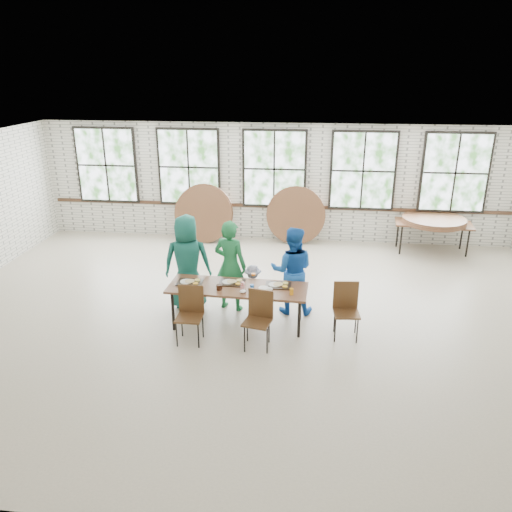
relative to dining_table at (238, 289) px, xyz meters
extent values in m
plane|color=#C4B49C|center=(0.24, 0.31, -0.69)|extent=(12.00, 12.00, 0.00)
plane|color=white|center=(0.24, 0.31, 2.31)|extent=(12.00, 12.00, 0.00)
plane|color=silver|center=(0.24, 4.81, 0.81)|extent=(12.00, 0.00, 12.00)
plane|color=silver|center=(0.24, -4.19, 0.81)|extent=(12.00, 0.00, 12.00)
cube|color=#422819|center=(0.24, 4.78, 0.21)|extent=(11.80, 0.05, 0.08)
cube|color=black|center=(-4.16, 4.75, 1.19)|extent=(1.62, 0.05, 1.97)
cube|color=white|center=(-4.16, 4.71, 1.19)|extent=(1.50, 0.01, 1.85)
cube|color=black|center=(-1.96, 4.75, 1.19)|extent=(1.62, 0.05, 1.97)
cube|color=white|center=(-1.96, 4.71, 1.19)|extent=(1.50, 0.01, 1.85)
cube|color=black|center=(0.24, 4.75, 1.19)|extent=(1.62, 0.05, 1.97)
cube|color=white|center=(0.24, 4.71, 1.19)|extent=(1.50, 0.01, 1.85)
cube|color=black|center=(2.44, 4.75, 1.19)|extent=(1.62, 0.05, 1.97)
cube|color=white|center=(2.44, 4.71, 1.19)|extent=(1.50, 0.01, 1.85)
cube|color=black|center=(4.64, 4.75, 1.19)|extent=(1.62, 0.05, 1.97)
cube|color=white|center=(4.64, 4.71, 1.19)|extent=(1.50, 0.01, 1.85)
cube|color=brown|center=(0.00, 0.00, 0.03)|extent=(2.43, 0.90, 0.04)
cylinder|color=black|center=(-1.08, -0.30, -0.34)|extent=(0.05, 0.05, 0.70)
cylinder|color=black|center=(-1.08, 0.30, -0.34)|extent=(0.05, 0.05, 0.70)
cylinder|color=black|center=(1.08, -0.30, -0.34)|extent=(0.05, 0.05, 0.70)
cylinder|color=black|center=(1.08, 0.30, -0.34)|extent=(0.05, 0.05, 0.70)
cube|color=#51331B|center=(-0.70, -0.67, -0.24)|extent=(0.42, 0.40, 0.03)
cube|color=#51331B|center=(-0.70, -0.48, 0.01)|extent=(0.42, 0.03, 0.50)
cylinder|color=black|center=(-0.88, -0.84, -0.47)|extent=(0.02, 0.02, 0.44)
cylinder|color=black|center=(-0.88, -0.50, -0.47)|extent=(0.02, 0.02, 0.44)
cylinder|color=black|center=(-0.52, -0.84, -0.47)|extent=(0.02, 0.02, 0.44)
cylinder|color=black|center=(-0.52, -0.50, -0.47)|extent=(0.02, 0.02, 0.44)
cube|color=#51331B|center=(0.42, -0.70, -0.24)|extent=(0.50, 0.48, 0.03)
cube|color=#51331B|center=(0.46, -0.52, 0.01)|extent=(0.42, 0.12, 0.50)
cylinder|color=black|center=(0.24, -0.87, -0.47)|extent=(0.02, 0.02, 0.44)
cylinder|color=black|center=(0.24, -0.53, -0.47)|extent=(0.02, 0.02, 0.44)
cylinder|color=black|center=(0.60, -0.87, -0.47)|extent=(0.02, 0.02, 0.44)
cylinder|color=black|center=(0.60, -0.53, -0.47)|extent=(0.02, 0.02, 0.44)
cube|color=#51331B|center=(1.86, -0.22, -0.24)|extent=(0.45, 0.44, 0.03)
cube|color=#51331B|center=(1.84, -0.03, 0.01)|extent=(0.42, 0.07, 0.50)
cylinder|color=black|center=(1.68, -0.39, -0.47)|extent=(0.02, 0.02, 0.44)
cylinder|color=black|center=(1.68, -0.05, -0.47)|extent=(0.02, 0.02, 0.44)
cylinder|color=black|center=(2.04, -0.39, -0.47)|extent=(0.02, 0.02, 0.44)
cylinder|color=black|center=(2.04, -0.05, -0.47)|extent=(0.02, 0.02, 0.44)
imported|color=#185C52|center=(-1.04, 0.65, 0.21)|extent=(0.95, 0.69, 1.79)
imported|color=#1D6D3A|center=(-0.23, 0.65, 0.17)|extent=(0.72, 0.57, 1.73)
imported|color=#111737|center=(0.19, 0.65, -0.25)|extent=(0.58, 0.35, 0.88)
imported|color=#1854AD|center=(0.91, 0.65, 0.13)|extent=(0.80, 0.63, 1.64)
cube|color=brown|center=(4.17, 4.26, 0.03)|extent=(1.87, 0.92, 0.04)
cylinder|color=black|center=(3.39, 3.98, -0.34)|extent=(0.04, 0.04, 0.70)
cylinder|color=black|center=(3.39, 4.53, -0.34)|extent=(0.04, 0.04, 0.70)
cylinder|color=black|center=(4.95, 3.98, -0.34)|extent=(0.04, 0.04, 0.70)
cylinder|color=black|center=(4.95, 4.53, -0.34)|extent=(0.04, 0.04, 0.70)
cube|color=black|center=(-0.86, 0.07, 0.06)|extent=(0.44, 0.33, 0.02)
cube|color=black|center=(-0.12, 0.14, 0.06)|extent=(0.44, 0.33, 0.02)
cube|color=black|center=(0.69, 0.12, 0.06)|extent=(0.44, 0.33, 0.02)
cylinder|color=black|center=(-0.29, -0.16, 0.10)|extent=(0.09, 0.09, 0.09)
cube|color=red|center=(0.11, -0.13, 0.11)|extent=(0.07, 0.07, 0.11)
cylinder|color=blue|center=(0.26, -0.10, 0.10)|extent=(0.07, 0.07, 0.10)
cylinder|color=orange|center=(0.94, -0.21, 0.11)|extent=(0.07, 0.07, 0.11)
cylinder|color=white|center=(0.47, -0.20, 0.10)|extent=(0.17, 0.17, 0.10)
ellipsoid|color=white|center=(0.13, -0.22, 0.08)|extent=(0.11, 0.11, 0.05)
ellipsoid|color=white|center=(0.56, -0.08, 0.08)|extent=(0.11, 0.11, 0.05)
cylinder|color=brown|center=(4.17, 4.26, 0.07)|extent=(1.50, 1.50, 0.04)
cylinder|color=brown|center=(4.17, 4.26, 0.12)|extent=(1.50, 1.50, 0.04)
cylinder|color=brown|center=(4.17, 4.26, 0.16)|extent=(1.50, 1.50, 0.04)
cylinder|color=brown|center=(-1.54, 4.49, 0.05)|extent=(1.50, 0.21, 1.50)
cylinder|color=brown|center=(-1.56, 4.39, 0.05)|extent=(1.50, 0.39, 1.47)
cylinder|color=brown|center=(0.82, 4.49, 0.05)|extent=(1.50, 0.21, 1.50)
camera|label=1|loc=(1.21, -7.74, 3.60)|focal=35.00mm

